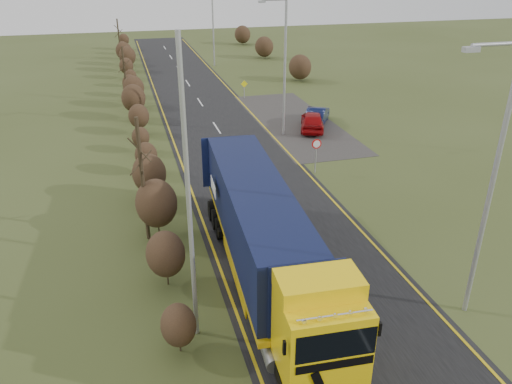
{
  "coord_description": "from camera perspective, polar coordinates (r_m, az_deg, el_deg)",
  "views": [
    {
      "loc": [
        -6.98,
        -17.42,
        12.29
      ],
      "look_at": [
        -1.44,
        2.9,
        2.35
      ],
      "focal_mm": 35.0,
      "sensor_mm": 36.0,
      "label": 1
    }
  ],
  "objects": [
    {
      "name": "left_pole",
      "position": [
        15.93,
        -7.69,
        -1.19
      ],
      "size": [
        0.16,
        0.16,
        10.51
      ],
      "primitive_type": "cylinder",
      "color": "#A1A3A7",
      "rests_on": "ground"
    },
    {
      "name": "speed_sign",
      "position": [
        31.02,
        6.9,
        4.84
      ],
      "size": [
        0.62,
        0.1,
        2.24
      ],
      "color": "#A1A3A7",
      "rests_on": "ground"
    },
    {
      "name": "layby",
      "position": [
        41.62,
        4.39,
        8.05
      ],
      "size": [
        6.0,
        18.0,
        0.02
      ],
      "primitive_type": "cube",
      "color": "#33302D",
      "rests_on": "ground"
    },
    {
      "name": "lane_markings",
      "position": [
        30.56,
        -0.76,
        1.62
      ],
      "size": [
        7.52,
        116.0,
        0.01
      ],
      "color": "gold",
      "rests_on": "road"
    },
    {
      "name": "road",
      "position": [
        30.84,
        -0.9,
        1.81
      ],
      "size": [
        8.0,
        120.0,
        0.02
      ],
      "primitive_type": "cube",
      "color": "black",
      "rests_on": "ground"
    },
    {
      "name": "streetlight_mid",
      "position": [
        37.0,
        3.13,
        14.57
      ],
      "size": [
        2.08,
        0.2,
        9.83
      ],
      "color": "#A1A3A7",
      "rests_on": "ground"
    },
    {
      "name": "streetlight_near",
      "position": [
        18.53,
        25.21,
        1.65
      ],
      "size": [
        2.14,
        0.2,
        10.13
      ],
      "color": "#A1A3A7",
      "rests_on": "ground"
    },
    {
      "name": "streetlight_far",
      "position": [
        63.54,
        -5.05,
        18.77
      ],
      "size": [
        2.0,
        0.19,
        9.4
      ],
      "color": "#A1A3A7",
      "rests_on": "ground"
    },
    {
      "name": "warning_board",
      "position": [
        48.44,
        -1.36,
        11.83
      ],
      "size": [
        0.66,
        0.11,
        1.72
      ],
      "color": "#A1A3A7",
      "rests_on": "ground"
    },
    {
      "name": "ground",
      "position": [
        22.43,
        5.55,
        -8.09
      ],
      "size": [
        160.0,
        160.0,
        0.0
      ],
      "primitive_type": "plane",
      "color": "#3B461E",
      "rests_on": "ground"
    },
    {
      "name": "lorry",
      "position": [
        19.87,
        0.87,
        -4.8
      ],
      "size": [
        3.15,
        14.88,
        4.11
      ],
      "rotation": [
        0.0,
        0.0,
        -0.06
      ],
      "color": "black",
      "rests_on": "ground"
    },
    {
      "name": "car_blue_sedan",
      "position": [
        41.08,
        6.99,
        8.69
      ],
      "size": [
        3.43,
        4.37,
        1.39
      ],
      "primitive_type": "imported",
      "rotation": [
        0.0,
        0.0,
        2.6
      ],
      "color": "#091034",
      "rests_on": "ground"
    },
    {
      "name": "hedgerow",
      "position": [
        27.49,
        -12.01,
        1.85
      ],
      "size": [
        2.24,
        102.04,
        6.05
      ],
      "color": "#322116",
      "rests_on": "ground"
    },
    {
      "name": "car_red_hatchback",
      "position": [
        39.41,
        6.47,
        8.08
      ],
      "size": [
        3.18,
        4.69,
        1.48
      ],
      "primitive_type": "imported",
      "rotation": [
        0.0,
        0.0,
        2.78
      ],
      "color": "#96070A",
      "rests_on": "ground"
    }
  ]
}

